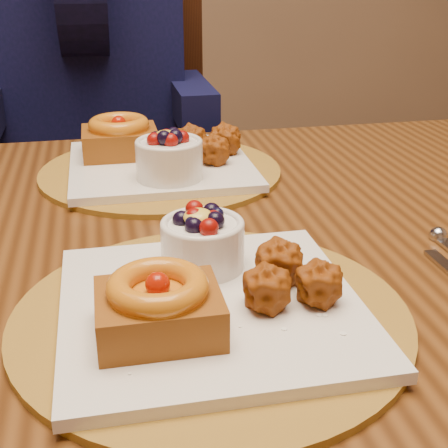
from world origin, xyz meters
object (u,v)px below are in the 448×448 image
(dining_table, at_px, (181,281))
(place_setting_far, at_px, (158,158))
(place_setting_near, at_px, (207,295))
(diner, at_px, (85,37))
(chair_far, at_px, (117,181))

(dining_table, height_order, place_setting_far, place_setting_far)
(place_setting_near, distance_m, diner, 0.99)
(place_setting_far, xyz_separation_m, diner, (-0.10, 0.55, 0.12))
(diner, bearing_deg, dining_table, -57.22)
(dining_table, xyz_separation_m, place_setting_far, (-0.00, 0.21, 0.11))
(dining_table, xyz_separation_m, diner, (-0.11, 0.76, 0.23))
(place_setting_near, xyz_separation_m, place_setting_far, (-0.00, 0.43, 0.00))
(dining_table, xyz_separation_m, place_setting_near, (-0.00, -0.22, 0.10))
(chair_far, distance_m, diner, 0.36)
(place_setting_near, relative_size, chair_far, 0.38)
(dining_table, relative_size, chair_far, 1.61)
(dining_table, bearing_deg, place_setting_near, -90.67)
(place_setting_far, height_order, chair_far, chair_far)
(chair_far, bearing_deg, place_setting_far, -83.86)
(chair_far, relative_size, diner, 1.17)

